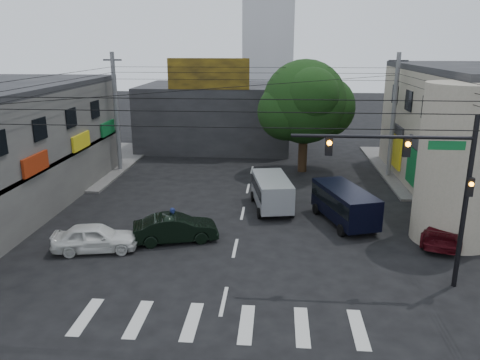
# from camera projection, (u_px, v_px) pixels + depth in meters

# --- Properties ---
(ground) EXTENTS (160.00, 160.00, 0.00)m
(ground) POSITION_uv_depth(u_px,v_px,m) (231.00, 266.00, 21.33)
(ground) COLOR black
(ground) RESTS_ON ground
(sidewalk_far_left) EXTENTS (16.00, 16.00, 0.15)m
(sidewalk_far_left) POSITION_uv_depth(u_px,v_px,m) (42.00, 162.00, 39.91)
(sidewalk_far_left) COLOR #514F4C
(sidewalk_far_left) RESTS_ON ground
(sidewalk_far_right) EXTENTS (16.00, 16.00, 0.15)m
(sidewalk_far_right) POSITION_uv_depth(u_px,v_px,m) (479.00, 171.00, 37.14)
(sidewalk_far_right) COLOR #514F4C
(sidewalk_far_right) RESTS_ON ground
(corner_column) EXTENTS (4.00, 4.00, 8.00)m
(corner_column) POSITION_uv_depth(u_px,v_px,m) (459.00, 165.00, 23.18)
(corner_column) COLOR gray
(corner_column) RESTS_ON ground
(building_far) EXTENTS (14.00, 10.00, 6.00)m
(building_far) POSITION_uv_depth(u_px,v_px,m) (216.00, 116.00, 45.67)
(building_far) COLOR #232326
(building_far) RESTS_ON ground
(billboard) EXTENTS (7.00, 0.30, 2.60)m
(billboard) POSITION_uv_depth(u_px,v_px,m) (208.00, 74.00, 39.77)
(billboard) COLOR olive
(billboard) RESTS_ON building_far
(street_tree) EXTENTS (6.40, 6.40, 8.70)m
(street_tree) POSITION_uv_depth(u_px,v_px,m) (305.00, 102.00, 35.75)
(street_tree) COLOR black
(street_tree) RESTS_ON ground
(traffic_gantry) EXTENTS (7.10, 0.35, 7.20)m
(traffic_gantry) POSITION_uv_depth(u_px,v_px,m) (426.00, 174.00, 18.41)
(traffic_gantry) COLOR black
(traffic_gantry) RESTS_ON ground
(utility_pole_far_left) EXTENTS (0.32, 0.32, 9.20)m
(utility_pole_far_left) POSITION_uv_depth(u_px,v_px,m) (116.00, 113.00, 36.15)
(utility_pole_far_left) COLOR #59595B
(utility_pole_far_left) RESTS_ON ground
(utility_pole_far_right) EXTENTS (0.32, 0.32, 9.20)m
(utility_pole_far_right) POSITION_uv_depth(u_px,v_px,m) (393.00, 116.00, 34.53)
(utility_pole_far_right) COLOR #59595B
(utility_pole_far_right) RESTS_ON ground
(dark_sedan) EXTENTS (3.82, 5.08, 1.41)m
(dark_sedan) POSITION_uv_depth(u_px,v_px,m) (176.00, 228.00, 23.89)
(dark_sedan) COLOR black
(dark_sedan) RESTS_ON ground
(white_compact) EXTENTS (3.15, 4.68, 1.39)m
(white_compact) POSITION_uv_depth(u_px,v_px,m) (95.00, 237.00, 22.78)
(white_compact) COLOR silver
(white_compact) RESTS_ON ground
(maroon_sedan) EXTENTS (4.87, 5.94, 1.38)m
(maroon_sedan) POSITION_uv_depth(u_px,v_px,m) (442.00, 228.00, 23.96)
(maroon_sedan) COLOR #40090F
(maroon_sedan) RESTS_ON ground
(silver_minivan) EXTENTS (5.26, 3.53, 1.97)m
(silver_minivan) POSITION_uv_depth(u_px,v_px,m) (272.00, 193.00, 28.52)
(silver_minivan) COLOR #9A9DA2
(silver_minivan) RESTS_ON ground
(navy_van) EXTENTS (6.17, 4.90, 2.01)m
(navy_van) POSITION_uv_depth(u_px,v_px,m) (344.00, 206.00, 26.24)
(navy_van) COLOR black
(navy_van) RESTS_ON ground
(traffic_officer) EXTENTS (0.79, 0.69, 1.66)m
(traffic_officer) POSITION_uv_depth(u_px,v_px,m) (173.00, 223.00, 24.20)
(traffic_officer) COLOR #151F4C
(traffic_officer) RESTS_ON ground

